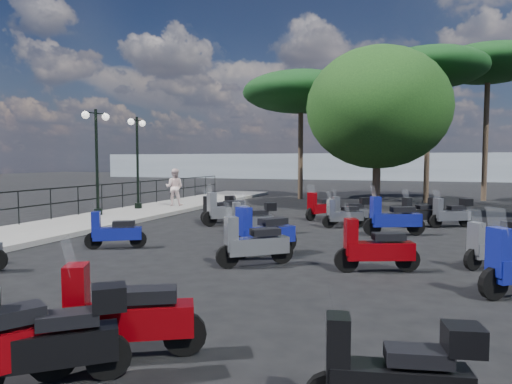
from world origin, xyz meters
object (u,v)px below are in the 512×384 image
(scooter_15, at_px, (350,211))
(pine_2, at_px, (301,93))
(scooter_12, at_px, (254,244))
(scooter_19, at_px, (493,245))
(scooter_14, at_px, (343,215))
(scooter_26, at_px, (420,213))
(pedestrian_far, at_px, (174,187))
(broadleaf_tree, at_px, (378,108))
(scooter_8, at_px, (219,209))
(scooter_21, at_px, (451,213))
(scooter_6, at_px, (263,234))
(scooter_20, at_px, (393,218))
(lamp_post_1, at_px, (97,155))
(scooter_13, at_px, (253,219))
(scooter_5, at_px, (124,317))
(scooter_11, at_px, (48,340))
(lamp_post_2, at_px, (137,156))
(pine_0, at_px, (429,69))
(scooter_3, at_px, (226,211))
(scooter_16, at_px, (396,374))
(pine_1, at_px, (488,64))
(scooter_9, at_px, (320,207))
(scooter_7, at_px, (114,232))
(scooter_18, at_px, (375,249))

(scooter_15, distance_m, pine_2, 11.73)
(scooter_12, relative_size, scooter_19, 1.11)
(scooter_14, height_order, scooter_26, scooter_26)
(pedestrian_far, distance_m, broadleaf_tree, 9.76)
(scooter_8, distance_m, scooter_21, 7.96)
(scooter_6, distance_m, scooter_20, 4.80)
(broadleaf_tree, bearing_deg, lamp_post_1, -145.40)
(scooter_13, xyz_separation_m, scooter_20, (4.00, 1.11, 0.05))
(scooter_5, bearing_deg, pedestrian_far, -0.59)
(scooter_11, bearing_deg, lamp_post_2, -8.29)
(lamp_post_2, relative_size, pine_0, 0.49)
(scooter_3, height_order, scooter_11, scooter_3)
(lamp_post_1, height_order, pine_2, pine_2)
(scooter_13, height_order, scooter_15, scooter_13)
(scooter_21, xyz_separation_m, pine_2, (-7.43, 9.07, 5.57))
(pedestrian_far, relative_size, scooter_21, 1.23)
(lamp_post_1, xyz_separation_m, scooter_19, (12.98, -3.79, -1.96))
(lamp_post_2, height_order, scooter_12, lamp_post_2)
(scooter_16, bearing_deg, scooter_14, -0.77)
(scooter_16, distance_m, pine_1, 25.09)
(scooter_9, xyz_separation_m, scooter_15, (1.23, -0.92, 0.01))
(scooter_12, distance_m, scooter_21, 8.58)
(scooter_5, distance_m, scooter_7, 6.73)
(scooter_11, distance_m, pine_1, 26.17)
(scooter_14, bearing_deg, scooter_26, -98.89)
(scooter_16, relative_size, scooter_19, 1.19)
(pedestrian_far, xyz_separation_m, scooter_6, (7.09, -8.30, -0.48))
(pedestrian_far, bearing_deg, lamp_post_2, 44.74)
(scooter_5, distance_m, broadleaf_tree, 17.30)
(scooter_7, height_order, scooter_9, scooter_9)
(pedestrian_far, bearing_deg, scooter_3, 122.97)
(scooter_19, bearing_deg, broadleaf_tree, -27.28)
(scooter_11, xyz_separation_m, scooter_14, (1.04, 11.65, -0.06))
(scooter_8, bearing_deg, scooter_18, 163.74)
(scooter_16, distance_m, scooter_20, 10.09)
(scooter_14, distance_m, scooter_16, 11.39)
(scooter_8, bearing_deg, broadleaf_tree, -102.68)
(scooter_5, xyz_separation_m, scooter_21, (4.11, 12.14, -0.01))
(scooter_9, height_order, scooter_26, scooter_9)
(scooter_3, distance_m, scooter_6, 5.07)
(scooter_5, height_order, pine_1, pine_1)
(lamp_post_1, distance_m, scooter_9, 8.67)
(pine_0, bearing_deg, lamp_post_2, -144.00)
(scooter_18, relative_size, pine_1, 0.19)
(scooter_15, distance_m, scooter_20, 2.53)
(scooter_6, xyz_separation_m, scooter_26, (3.46, 6.15, -0.04))
(scooter_16, bearing_deg, scooter_5, 71.86)
(scooter_15, bearing_deg, scooter_21, -110.55)
(lamp_post_1, xyz_separation_m, scooter_9, (8.03, 2.62, -1.97))
(scooter_8, distance_m, scooter_18, 8.36)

